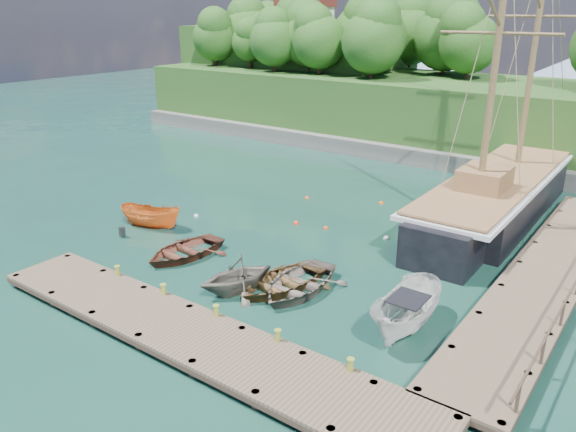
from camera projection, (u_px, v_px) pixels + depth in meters
name	position (u px, v px, depth m)	size (l,w,h in m)	color
ground	(259.00, 270.00, 27.03)	(160.00, 160.00, 0.00)	#183930
dock_near	(191.00, 335.00, 20.85)	(20.00, 3.20, 1.10)	brown
dock_east	(548.00, 272.00, 25.83)	(3.20, 24.00, 1.10)	brown
bollard_0	(119.00, 287.00, 25.37)	(0.26, 0.26, 0.45)	olive
bollard_1	(165.00, 306.00, 23.72)	(0.26, 0.26, 0.45)	olive
bollard_2	(217.00, 329.00, 22.06)	(0.26, 0.26, 0.45)	olive
bollard_3	(278.00, 355.00, 20.40)	(0.26, 0.26, 0.45)	olive
bollard_4	(350.00, 385.00, 18.75)	(0.26, 0.26, 0.45)	olive
rowboat_0	(184.00, 256.00, 28.49)	(3.14, 4.40, 0.91)	#5B2E21
rowboat_1	(237.00, 291.00, 24.96)	(3.01, 3.49, 1.84)	#645D51
rowboat_2	(281.00, 288.00, 25.25)	(3.26, 4.56, 0.94)	brown
rowboat_3	(298.00, 291.00, 25.02)	(3.40, 4.77, 0.99)	#635850
motorboat_orange	(152.00, 227.00, 32.34)	(1.45, 3.86, 1.49)	orange
cabin_boat_white	(406.00, 331.00, 21.91)	(1.85, 4.92, 1.90)	silver
schooner	(497.00, 199.00, 33.75)	(4.89, 26.74, 19.49)	black
mooring_buoy_0	(196.00, 216.00, 33.98)	(0.31, 0.31, 0.31)	white
mooring_buoy_1	(296.00, 224.00, 32.82)	(0.35, 0.35, 0.35)	#F63217
mooring_buoy_2	(326.00, 229.00, 32.07)	(0.31, 0.31, 0.31)	#D5441E
mooring_buoy_3	(386.00, 239.00, 30.66)	(0.33, 0.33, 0.33)	white
mooring_buoy_4	(307.00, 198.00, 37.21)	(0.30, 0.30, 0.30)	#F34F1D
mooring_buoy_5	(381.00, 204.00, 36.18)	(0.32, 0.32, 0.32)	#F15710
headland	(355.00, 76.00, 55.99)	(51.00, 19.31, 12.90)	#474744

